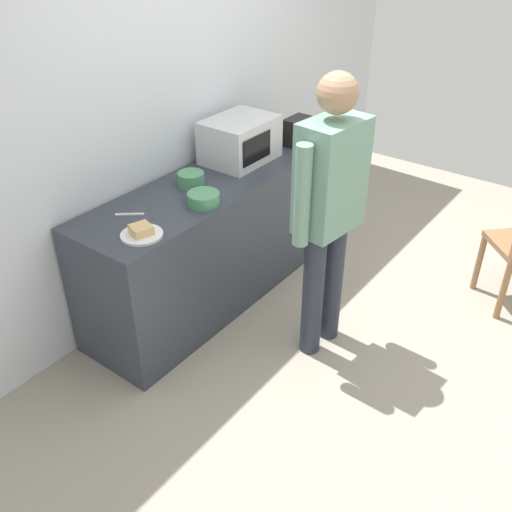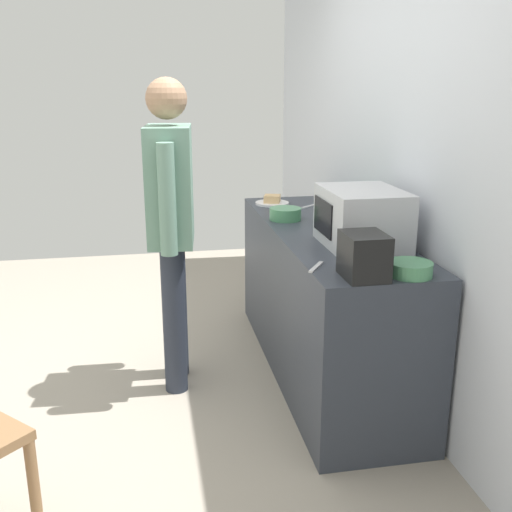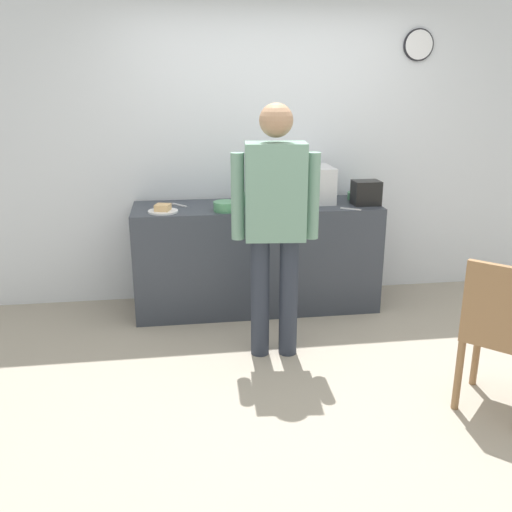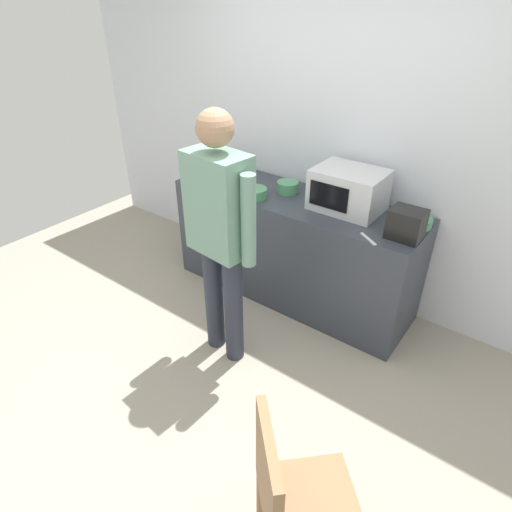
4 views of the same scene
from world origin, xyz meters
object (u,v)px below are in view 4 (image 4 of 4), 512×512
Objects in this scene: microwave at (349,190)px; cereal_bowl at (288,187)px; sandwich_plate at (209,180)px; toaster at (406,224)px; salad_bowl at (254,193)px; fork_utensil at (239,177)px; mixing_bowl at (417,222)px; spoon_utensil at (368,239)px; person_standing at (220,227)px; wooden_chair at (293,500)px.

cereal_bowl is (-0.52, -0.01, -0.11)m from microwave.
sandwich_plate is 1.67m from toaster.
fork_utensil is (-0.37, 0.26, -0.03)m from salad_bowl.
toaster is at bearing -6.83° from fork_utensil.
mixing_bowl is 0.23m from toaster.
microwave is 0.53m from mixing_bowl.
mixing_bowl is at bearing 86.98° from toaster.
microwave is 2.94× the size of spoon_utensil.
person_standing is at bearing -112.75° from microwave.
sandwich_plate is 1.07m from person_standing.
salad_bowl is 0.77m from person_standing.
salad_bowl is at bearing -2.47° from sandwich_plate.
microwave is 1.04m from person_standing.
wooden_chair is (0.24, -1.92, -0.41)m from mixing_bowl.
person_standing is at bearing 141.61° from wooden_chair.
toaster reaches higher than mixing_bowl.
sandwich_plate is 0.49m from salad_bowl.
sandwich_plate is (-1.17, -0.23, -0.13)m from microwave.
fork_utensil is at bearing 165.71° from spoon_utensil.
microwave is at bearing -175.33° from mixing_bowl.
person_standing reaches higher than spoon_utensil.
fork_utensil is at bearing -178.89° from mixing_bowl.
salad_bowl is 0.21× the size of wooden_chair.
wooden_chair is at bearing -74.61° from spoon_utensil.
person_standing reaches higher than toaster.
fork_utensil is at bearing 123.06° from person_standing.
spoon_utensil is 1.64m from wooden_chair.
microwave is at bearing 111.80° from wooden_chair.
cereal_bowl is at bearing -179.37° from microwave.
microwave reaches higher than spoon_utensil.
sandwich_plate is at bearing 139.25° from wooden_chair.
toaster is at bearing 42.69° from spoon_utensil.
person_standing is 1.87× the size of wooden_chair.
wooden_chair is at bearing -48.87° from salad_bowl.
person_standing is (-0.92, -1.00, 0.09)m from mixing_bowl.
microwave is 2.94× the size of fork_utensil.
toaster is (1.18, 0.07, 0.06)m from salad_bowl.
microwave is at bearing 20.19° from salad_bowl.
microwave reaches higher than sandwich_plate.
mixing_bowl is at bearing 2.64° from cereal_bowl.
salad_bowl is 0.11× the size of person_standing.
salad_bowl is at bearing 174.94° from spoon_utensil.
wooden_chair is at bearing -38.39° from person_standing.
person_standing is at bearing -138.96° from toaster.
toaster is at bearing 41.04° from person_standing.
person_standing reaches higher than mixing_bowl.
spoon_utensil is at bearing 40.63° from person_standing.
wooden_chair is (0.25, -1.70, -0.48)m from toaster.
cereal_bowl is 1.02× the size of fork_utensil.
fork_utensil is 1.41m from spoon_utensil.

